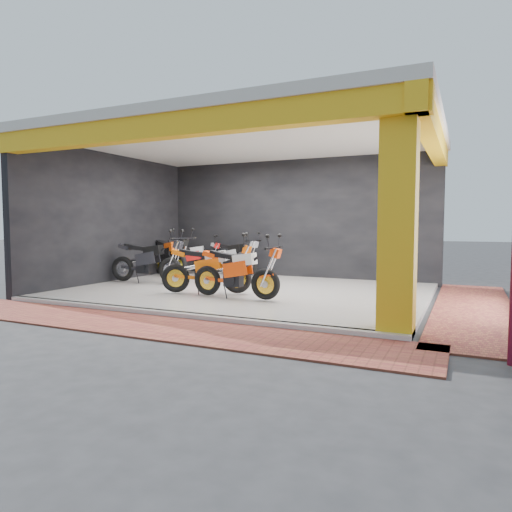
{
  "coord_description": "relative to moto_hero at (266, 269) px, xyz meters",
  "views": [
    {
      "loc": [
        4.66,
        -7.56,
        1.63
      ],
      "look_at": [
        0.27,
        1.89,
        0.9
      ],
      "focal_mm": 32.0,
      "sensor_mm": 36.0,
      "label": 1
    }
  ],
  "objects": [
    {
      "name": "moto_row_d",
      "position": [
        -2.23,
        3.82,
        -0.01
      ],
      "size": [
        2.16,
        1.12,
        1.25
      ],
      "primitive_type": null,
      "rotation": [
        0.0,
        0.0,
        -0.18
      ],
      "color": "#9A9CA2",
      "rests_on": "showroom_floor"
    },
    {
      "name": "moto_row_e",
      "position": [
        -3.51,
        3.82,
        -0.06
      ],
      "size": [
        2.02,
        1.39,
        1.16
      ],
      "primitive_type": null,
      "rotation": [
        0.0,
        0.0,
        0.4
      ],
      "color": "red",
      "rests_on": "showroom_floor"
    },
    {
      "name": "moto_row_b",
      "position": [
        -3.21,
        1.3,
        0.03
      ],
      "size": [
        2.27,
        1.04,
        1.34
      ],
      "primitive_type": null,
      "rotation": [
        0.0,
        0.0,
        0.11
      ],
      "color": "black",
      "rests_on": "showroom_floor"
    },
    {
      "name": "header_beam_right",
      "position": [
        2.96,
        1.32,
        2.56
      ],
      "size": [
        0.3,
        6.4,
        0.4
      ],
      "primitive_type": "cube",
      "color": "gold",
      "rests_on": "corner_column"
    },
    {
      "name": "back_wall",
      "position": [
        -1.04,
        4.42,
        1.01
      ],
      "size": [
        8.2,
        0.2,
        3.5
      ],
      "primitive_type": "cube",
      "color": "black",
      "rests_on": "ground"
    },
    {
      "name": "header_beam_front",
      "position": [
        -1.04,
        -1.68,
        2.56
      ],
      "size": [
        8.4,
        0.3,
        0.4
      ],
      "primitive_type": "cube",
      "color": "gold",
      "rests_on": "corner_column"
    },
    {
      "name": "showroom_ceiling",
      "position": [
        -1.04,
        1.32,
        2.86
      ],
      "size": [
        8.4,
        6.4,
        0.2
      ],
      "primitive_type": "cube",
      "color": "beige",
      "rests_on": "corner_column"
    },
    {
      "name": "moto_row_a",
      "position": [
        -0.91,
        0.54,
        0.0
      ],
      "size": [
        2.25,
        1.46,
        1.29
      ],
      "primitive_type": null,
      "rotation": [
        0.0,
        0.0,
        0.35
      ],
      "color": "orange",
      "rests_on": "showroom_floor"
    },
    {
      "name": "paver_front",
      "position": [
        -1.04,
        -2.48,
        -0.73
      ],
      "size": [
        9.0,
        1.4,
        0.03
      ],
      "primitive_type": "cube",
      "color": "#9C4A33",
      "rests_on": "ground"
    },
    {
      "name": "floor_kerb",
      "position": [
        -1.04,
        -1.7,
        -0.69
      ],
      "size": [
        8.0,
        0.2,
        0.1
      ],
      "primitive_type": "cube",
      "color": "white",
      "rests_on": "ground"
    },
    {
      "name": "corner_column",
      "position": [
        2.71,
        -1.43,
        1.01
      ],
      "size": [
        0.5,
        0.5,
        3.5
      ],
      "primitive_type": "cube",
      "color": "gold",
      "rests_on": "ground"
    },
    {
      "name": "left_wall",
      "position": [
        -5.14,
        1.32,
        1.01
      ],
      "size": [
        0.2,
        6.2,
        3.5
      ],
      "primitive_type": "cube",
      "color": "black",
      "rests_on": "ground"
    },
    {
      "name": "moto_hero",
      "position": [
        0.0,
        0.0,
        0.0
      ],
      "size": [
        2.11,
        0.83,
        1.28
      ],
      "primitive_type": null,
      "rotation": [
        0.0,
        0.0,
        -0.02
      ],
      "color": "#F9450A",
      "rests_on": "showroom_floor"
    },
    {
      "name": "ground",
      "position": [
        -1.04,
        -0.68,
        -0.74
      ],
      "size": [
        80.0,
        80.0,
        0.0
      ],
      "primitive_type": "plane",
      "color": "#2D2D30",
      "rests_on": "ground"
    },
    {
      "name": "showroom_floor",
      "position": [
        -1.04,
        1.32,
        -0.69
      ],
      "size": [
        8.0,
        6.0,
        0.1
      ],
      "primitive_type": "cube",
      "color": "white",
      "rests_on": "ground"
    },
    {
      "name": "paver_right",
      "position": [
        3.76,
        1.32,
        -0.73
      ],
      "size": [
        1.4,
        7.0,
        0.03
      ],
      "primitive_type": "cube",
      "color": "#9C4A33",
      "rests_on": "ground"
    },
    {
      "name": "moto_row_c",
      "position": [
        -3.78,
        2.56,
        0.04
      ],
      "size": [
        2.37,
        1.75,
        1.36
      ],
      "primitive_type": null,
      "rotation": [
        0.0,
        0.0,
        -0.47
      ],
      "color": "black",
      "rests_on": "showroom_floor"
    }
  ]
}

